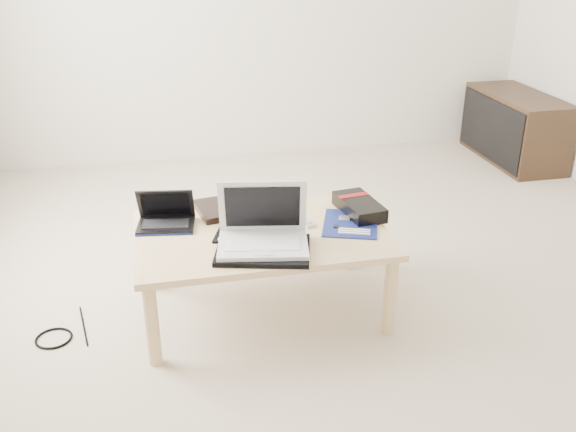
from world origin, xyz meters
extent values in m
plane|color=beige|center=(0.00, 0.00, 0.00)|extent=(4.00, 4.00, 0.00)
cube|color=#D8B982|center=(-0.44, -0.20, 0.39)|extent=(1.10, 0.70, 0.03)
cylinder|color=#D8B982|center=(-0.94, -0.50, 0.18)|extent=(0.06, 0.06, 0.37)
cylinder|color=#D8B982|center=(0.06, -0.50, 0.18)|extent=(0.06, 0.06, 0.37)
cylinder|color=#D8B982|center=(-0.94, 0.10, 0.18)|extent=(0.06, 0.06, 0.37)
cylinder|color=#D8B982|center=(0.06, 0.10, 0.18)|extent=(0.06, 0.06, 0.37)
cube|color=#3C2718|center=(1.78, 1.45, 0.25)|extent=(0.40, 0.90, 0.50)
cube|color=black|center=(1.58, 1.45, 0.25)|extent=(0.02, 0.86, 0.44)
cube|color=black|center=(-0.55, 0.06, 0.41)|extent=(0.33, 0.30, 0.03)
cube|color=black|center=(-0.85, -0.06, 0.41)|extent=(0.27, 0.21, 0.02)
cube|color=black|center=(-0.85, -0.06, 0.42)|extent=(0.22, 0.12, 0.00)
cube|color=black|center=(-0.86, -0.13, 0.42)|extent=(0.06, 0.03, 0.00)
cube|color=black|center=(-0.84, -0.01, 0.49)|extent=(0.26, 0.12, 0.16)
cube|color=black|center=(-0.84, -0.02, 0.49)|extent=(0.22, 0.09, 0.12)
cube|color=#0D184A|center=(-0.86, -0.15, 0.40)|extent=(0.25, 0.05, 0.01)
cube|color=black|center=(-0.53, -0.23, 0.41)|extent=(0.27, 0.23, 0.01)
cube|color=silver|center=(-0.53, -0.23, 0.41)|extent=(0.21, 0.19, 0.00)
cube|color=silver|center=(-0.25, -0.12, 0.41)|extent=(0.11, 0.20, 0.02)
cube|color=#9C9CA1|center=(-0.25, -0.12, 0.42)|extent=(0.09, 0.16, 0.00)
cube|color=black|center=(-0.47, -0.39, 0.41)|extent=(0.44, 0.37, 0.02)
cube|color=silver|center=(-0.46, -0.38, 0.43)|extent=(0.41, 0.32, 0.02)
cube|color=white|center=(-0.47, -0.39, 0.44)|extent=(0.32, 0.19, 0.00)
cube|color=silver|center=(-0.48, -0.48, 0.44)|extent=(0.09, 0.05, 0.00)
cube|color=silver|center=(-0.45, -0.28, 0.56)|extent=(0.37, 0.13, 0.25)
cube|color=black|center=(-0.45, -0.29, 0.56)|extent=(0.32, 0.10, 0.20)
cube|color=#0C1A4D|center=(-0.03, -0.21, 0.40)|extent=(0.33, 0.36, 0.01)
cube|color=silver|center=(-0.05, -0.16, 0.41)|extent=(0.06, 0.06, 0.01)
cube|color=yellow|center=(0.06, -0.15, 0.41)|extent=(0.10, 0.04, 0.01)
cube|color=yellow|center=(0.06, -0.17, 0.41)|extent=(0.10, 0.04, 0.01)
cube|color=silver|center=(-0.04, -0.28, 0.41)|extent=(0.13, 0.06, 0.01)
cube|color=silver|center=(-0.05, -0.30, 0.41)|extent=(0.13, 0.06, 0.01)
cube|color=silver|center=(-0.05, -0.32, 0.41)|extent=(0.13, 0.06, 0.01)
cube|color=black|center=(-0.11, -0.24, 0.41)|extent=(0.03, 0.03, 0.01)
cube|color=black|center=(0.04, -0.10, 0.43)|extent=(0.19, 0.31, 0.06)
cube|color=maroon|center=(0.03, -0.04, 0.46)|extent=(0.15, 0.06, 0.00)
torus|color=black|center=(-0.57, -0.21, 0.41)|extent=(0.13, 0.13, 0.01)
torus|color=black|center=(-1.36, -0.24, 0.01)|extent=(0.19, 0.19, 0.01)
cylinder|color=black|center=(-1.24, -0.17, 0.00)|extent=(0.06, 0.32, 0.01)
camera|label=1|loc=(-0.87, -2.70, 1.63)|focal=40.00mm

